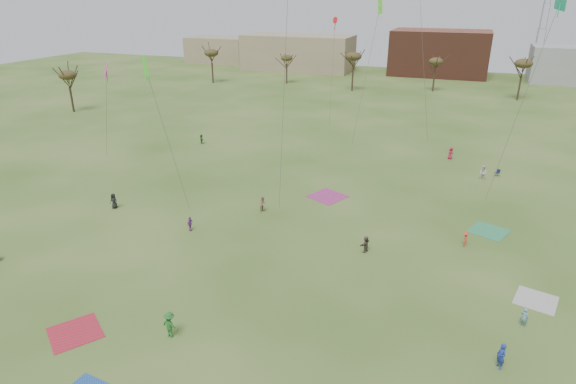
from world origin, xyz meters
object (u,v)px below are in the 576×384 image
(flyer_near_center, at_px, (170,325))
(flyer_near_right, at_px, (501,356))
(camp_chair_right, at_px, (497,174))
(radio_tower, at_px, (547,2))

(flyer_near_center, height_order, flyer_near_right, flyer_near_center)
(flyer_near_right, bearing_deg, camp_chair_right, 147.22)
(flyer_near_right, distance_m, radio_tower, 124.64)
(flyer_near_center, xyz_separation_m, flyer_near_right, (20.74, 4.55, -0.05))
(flyer_near_center, bearing_deg, camp_chair_right, -109.35)
(camp_chair_right, xyz_separation_m, radio_tower, (11.56, 86.51, 18.95))
(flyer_near_right, bearing_deg, flyer_near_center, -109.00)
(radio_tower, bearing_deg, flyer_near_center, -104.62)
(flyer_near_center, distance_m, camp_chair_right, 46.09)
(camp_chair_right, bearing_deg, radio_tower, 127.10)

